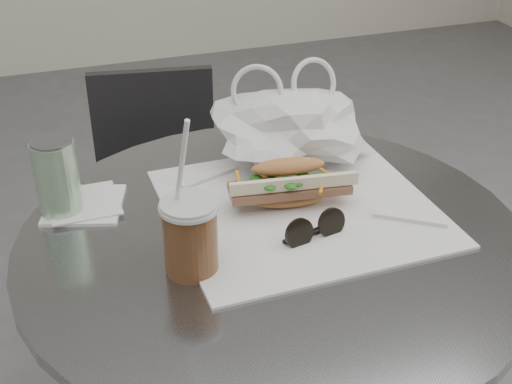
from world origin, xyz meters
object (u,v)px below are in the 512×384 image
object	(u,v)px
cafe_table	(271,369)
iced_coffee	(190,235)
chair_far	(163,240)
banh_mi	(289,184)
sunglasses	(314,230)
drink_can	(57,178)

from	to	relation	value
cafe_table	iced_coffee	size ratio (longest dim) A/B	3.26
chair_far	iced_coffee	world-z (taller)	iced_coffee
cafe_table	chair_far	world-z (taller)	cafe_table
banh_mi	sunglasses	bearing A→B (deg)	-80.78
chair_far	sunglasses	xyz separation A→B (m)	(0.11, -0.67, 0.43)
cafe_table	drink_can	size ratio (longest dim) A/B	6.02
chair_far	banh_mi	world-z (taller)	banh_mi
chair_far	drink_can	xyz separation A→B (m)	(-0.24, -0.48, 0.48)
iced_coffee	chair_far	bearing A→B (deg)	83.25
cafe_table	chair_far	xyz separation A→B (m)	(-0.05, 0.64, -0.14)
iced_coffee	sunglasses	size ratio (longest dim) A/B	2.27
chair_far	sunglasses	world-z (taller)	sunglasses
sunglasses	chair_far	bearing A→B (deg)	87.47
chair_far	drink_can	distance (m)	0.72
cafe_table	drink_can	xyz separation A→B (m)	(-0.29, 0.16, 0.34)
cafe_table	banh_mi	distance (m)	0.33
sunglasses	drink_can	xyz separation A→B (m)	(-0.34, 0.19, 0.05)
chair_far	iced_coffee	size ratio (longest dim) A/B	3.08
sunglasses	cafe_table	bearing A→B (deg)	136.23
cafe_table	banh_mi	bearing A→B (deg)	53.08
cafe_table	drink_can	world-z (taller)	drink_can
iced_coffee	sunglasses	distance (m)	0.19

